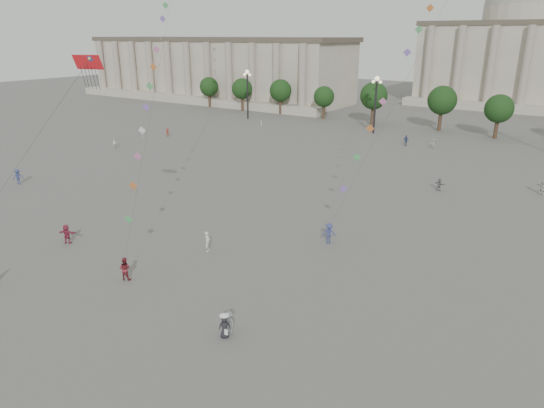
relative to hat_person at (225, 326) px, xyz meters
The scene contains 21 objects.
ground 4.43m from the hat_person, 144.56° to the right, with size 360.00×360.00×0.00m, color #5D5A58.
hall_west 120.73m from the hat_person, 130.68° to the left, with size 84.00×26.22×17.20m.
hall_central 127.45m from the hat_person, 91.60° to the left, with size 48.30×34.30×35.50m.
tree_row 75.70m from the hat_person, 92.69° to the left, with size 137.12×5.12×8.00m.
lamp_post_far_west 83.38m from the hat_person, 125.73° to the left, with size 2.00×0.90×10.65m.
lamp_post_mid_west 70.28m from the hat_person, 105.37° to the left, with size 2.00×0.90×10.65m.
person_crowd_0 61.02m from the hat_person, 99.12° to the left, with size 1.05×0.44×1.79m, color navy.
person_crowd_1 58.16m from the hat_person, 147.46° to the left, with size 0.89×0.69×1.83m, color white.
person_crowd_2 65.15m from the hat_person, 138.59° to the left, with size 1.01×0.58×1.56m, color maroon.
person_crowd_4 61.07m from the hat_person, 94.81° to the left, with size 1.49×0.47×1.61m, color silver.
person_crowd_5 43.85m from the hat_person, 165.55° to the left, with size 1.24×0.71×1.92m, color navy.
person_crowd_6 0.51m from the hat_person, 92.94° to the left, with size 1.02×0.59×1.58m, color slate.
person_crowd_7 45.02m from the hat_person, 73.35° to the left, with size 1.70×0.54×1.83m, color silver.
person_crowd_10 71.12m from the hat_person, 123.36° to the left, with size 0.58×0.38×1.60m, color beige.
person_crowd_12 38.04m from the hat_person, 86.48° to the left, with size 1.42×0.45×1.53m, color slate.
person_crowd_13 13.04m from the hat_person, 135.77° to the left, with size 0.66×0.44×1.82m, color silver.
tourist_2 21.29m from the hat_person, behind, with size 1.66×0.53×1.80m, color #9D2A45.
kite_flyer_0 11.29m from the hat_person, behind, with size 0.89×0.70×1.84m, color maroon.
kite_flyer_1 16.57m from the hat_person, 94.84° to the left, with size 1.25×0.72×1.93m, color navy.
hat_person is the anchor object (origin of this frame).
dragon_kite 20.31m from the hat_person, 169.84° to the left, with size 6.85×3.39×19.24m.
Camera 1 is at (20.43, -17.22, 17.89)m, focal length 32.00 mm.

